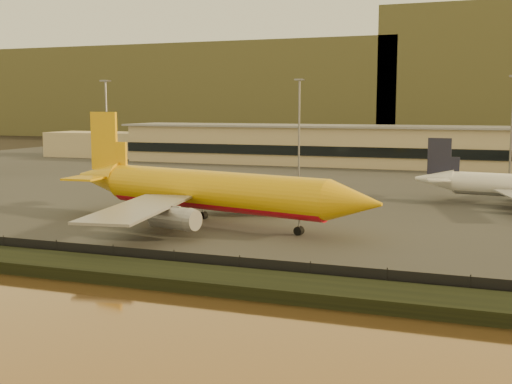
# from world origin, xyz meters

# --- Properties ---
(ground) EXTENTS (900.00, 900.00, 0.00)m
(ground) POSITION_xyz_m (0.00, 0.00, 0.00)
(ground) COLOR black
(ground) RESTS_ON ground
(embankment) EXTENTS (320.00, 7.00, 1.40)m
(embankment) POSITION_xyz_m (0.00, -17.00, 0.70)
(embankment) COLOR black
(embankment) RESTS_ON ground
(tarmac) EXTENTS (320.00, 220.00, 0.20)m
(tarmac) POSITION_xyz_m (0.00, 95.00, 0.10)
(tarmac) COLOR #2D2D2D
(tarmac) RESTS_ON ground
(perimeter_fence) EXTENTS (300.00, 0.05, 2.20)m
(perimeter_fence) POSITION_xyz_m (0.00, -13.00, 1.30)
(perimeter_fence) COLOR black
(perimeter_fence) RESTS_ON tarmac
(terminal_building) EXTENTS (202.00, 25.00, 12.60)m
(terminal_building) POSITION_xyz_m (-14.52, 125.55, 6.25)
(terminal_building) COLOR tan
(terminal_building) RESTS_ON tarmac
(apron_light_masts) EXTENTS (152.20, 12.20, 25.40)m
(apron_light_masts) POSITION_xyz_m (15.00, 75.00, 15.70)
(apron_light_masts) COLOR slate
(apron_light_masts) RESTS_ON tarmac
(distant_hills) EXTENTS (470.00, 160.00, 70.00)m
(distant_hills) POSITION_xyz_m (-20.74, 340.00, 31.39)
(distant_hills) COLOR brown
(distant_hills) RESTS_ON ground
(dhl_cargo_jet) EXTENTS (58.32, 56.03, 17.59)m
(dhl_cargo_jet) POSITION_xyz_m (-6.31, 15.21, 5.45)
(dhl_cargo_jet) COLOR #E3A80B
(dhl_cargo_jet) RESTS_ON tarmac
(gse_vehicle_yellow) EXTENTS (4.34, 2.90, 1.79)m
(gse_vehicle_yellow) POSITION_xyz_m (0.32, 26.10, 1.10)
(gse_vehicle_yellow) COLOR #E3A80B
(gse_vehicle_yellow) RESTS_ON tarmac
(gse_vehicle_white) EXTENTS (4.51, 2.50, 1.93)m
(gse_vehicle_white) POSITION_xyz_m (-21.66, 38.97, 1.16)
(gse_vehicle_white) COLOR white
(gse_vehicle_white) RESTS_ON tarmac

